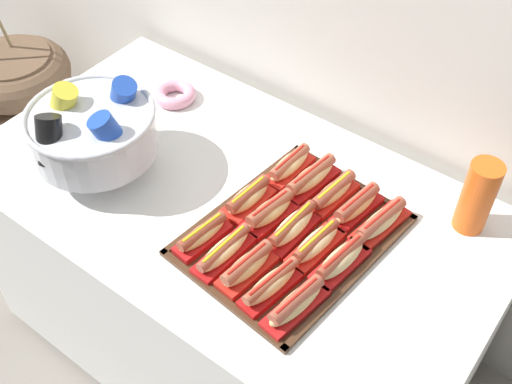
{
  "coord_description": "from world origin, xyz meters",
  "views": [
    {
      "loc": [
        0.75,
        -0.89,
        2.0
      ],
      "look_at": [
        0.08,
        0.01,
        0.82
      ],
      "focal_mm": 44.17,
      "sensor_mm": 36.0,
      "label": 1
    }
  ],
  "objects_px": {
    "hot_dog_12": "(333,193)",
    "donut": "(175,94)",
    "hot_dog_10": "(289,166)",
    "hot_dog_3": "(271,285)",
    "hot_dog_13": "(356,206)",
    "hot_dog_14": "(381,222)",
    "floor_vase": "(31,122)",
    "hot_dog_7": "(292,227)",
    "hot_dog_1": "(224,251)",
    "hot_dog_8": "(316,244)",
    "cup_stack": "(477,197)",
    "hot_dog_9": "(341,260)",
    "hot_dog_4": "(296,304)",
    "hot_dog_5": "(248,198)",
    "hot_dog_11": "(311,178)",
    "punch_bowl": "(92,130)",
    "hot_dog_0": "(202,235)",
    "hot_dog_6": "(270,212)",
    "buffet_table": "(234,276)",
    "hot_dog_2": "(247,267)"
  },
  "relations": [
    {
      "from": "hot_dog_12",
      "to": "donut",
      "type": "bearing_deg",
      "value": 172.95
    },
    {
      "from": "hot_dog_10",
      "to": "hot_dog_3",
      "type": "bearing_deg",
      "value": -61.31
    },
    {
      "from": "hot_dog_13",
      "to": "hot_dog_14",
      "type": "xyz_separation_m",
      "value": [
        0.07,
        -0.01,
        -0.0
      ]
    },
    {
      "from": "donut",
      "to": "hot_dog_10",
      "type": "bearing_deg",
      "value": -7.51
    },
    {
      "from": "floor_vase",
      "to": "hot_dog_7",
      "type": "distance_m",
      "value": 1.53
    },
    {
      "from": "hot_dog_1",
      "to": "donut",
      "type": "xyz_separation_m",
      "value": [
        -0.52,
        0.4,
        -0.01
      ]
    },
    {
      "from": "hot_dog_7",
      "to": "hot_dog_8",
      "type": "relative_size",
      "value": 0.98
    },
    {
      "from": "cup_stack",
      "to": "donut",
      "type": "distance_m",
      "value": 0.95
    },
    {
      "from": "hot_dog_9",
      "to": "donut",
      "type": "distance_m",
      "value": 0.8
    },
    {
      "from": "hot_dog_4",
      "to": "hot_dog_5",
      "type": "bearing_deg",
      "value": 145.59
    },
    {
      "from": "hot_dog_11",
      "to": "hot_dog_8",
      "type": "bearing_deg",
      "value": -53.32
    },
    {
      "from": "hot_dog_5",
      "to": "punch_bowl",
      "type": "bearing_deg",
      "value": -162.94
    },
    {
      "from": "hot_dog_8",
      "to": "hot_dog_10",
      "type": "xyz_separation_m",
      "value": [
        -0.21,
        0.19,
        0.0
      ]
    },
    {
      "from": "hot_dog_13",
      "to": "donut",
      "type": "distance_m",
      "value": 0.71
    },
    {
      "from": "hot_dog_9",
      "to": "hot_dog_14",
      "type": "height_order",
      "value": "hot_dog_9"
    },
    {
      "from": "hot_dog_9",
      "to": "hot_dog_11",
      "type": "xyz_separation_m",
      "value": [
        -0.21,
        0.19,
        0.0
      ]
    },
    {
      "from": "hot_dog_8",
      "to": "hot_dog_12",
      "type": "height_order",
      "value": "hot_dog_8"
    },
    {
      "from": "hot_dog_1",
      "to": "hot_dog_11",
      "type": "height_order",
      "value": "hot_dog_11"
    },
    {
      "from": "hot_dog_0",
      "to": "hot_dog_4",
      "type": "distance_m",
      "value": 0.3
    },
    {
      "from": "hot_dog_7",
      "to": "hot_dog_0",
      "type": "bearing_deg",
      "value": -137.87
    },
    {
      "from": "hot_dog_8",
      "to": "hot_dog_9",
      "type": "bearing_deg",
      "value": -5.6
    },
    {
      "from": "hot_dog_9",
      "to": "cup_stack",
      "type": "distance_m",
      "value": 0.38
    },
    {
      "from": "hot_dog_3",
      "to": "hot_dog_4",
      "type": "xyz_separation_m",
      "value": [
        0.07,
        -0.01,
        0.0
      ]
    },
    {
      "from": "hot_dog_8",
      "to": "donut",
      "type": "distance_m",
      "value": 0.73
    },
    {
      "from": "hot_dog_1",
      "to": "hot_dog_7",
      "type": "bearing_deg",
      "value": 59.96
    },
    {
      "from": "hot_dog_5",
      "to": "hot_dog_14",
      "type": "xyz_separation_m",
      "value": [
        0.31,
        0.13,
        -0.0
      ]
    },
    {
      "from": "hot_dog_6",
      "to": "hot_dog_8",
      "type": "relative_size",
      "value": 0.93
    },
    {
      "from": "hot_dog_1",
      "to": "cup_stack",
      "type": "xyz_separation_m",
      "value": [
        0.43,
        0.46,
        0.07
      ]
    },
    {
      "from": "hot_dog_14",
      "to": "cup_stack",
      "type": "relative_size",
      "value": 0.91
    },
    {
      "from": "donut",
      "to": "hot_dog_1",
      "type": "bearing_deg",
      "value": -37.53
    },
    {
      "from": "hot_dog_3",
      "to": "hot_dog_13",
      "type": "bearing_deg",
      "value": 84.4
    },
    {
      "from": "cup_stack",
      "to": "hot_dog_5",
      "type": "bearing_deg",
      "value": -149.28
    },
    {
      "from": "hot_dog_3",
      "to": "hot_dog_13",
      "type": "relative_size",
      "value": 1.0
    },
    {
      "from": "hot_dog_1",
      "to": "hot_dog_10",
      "type": "distance_m",
      "value": 0.34
    },
    {
      "from": "hot_dog_10",
      "to": "hot_dog_12",
      "type": "bearing_deg",
      "value": -5.6
    },
    {
      "from": "buffet_table",
      "to": "hot_dog_0",
      "type": "distance_m",
      "value": 0.44
    },
    {
      "from": "donut",
      "to": "hot_dog_8",
      "type": "bearing_deg",
      "value": -19.99
    },
    {
      "from": "hot_dog_8",
      "to": "hot_dog_9",
      "type": "distance_m",
      "value": 0.08
    },
    {
      "from": "hot_dog_3",
      "to": "cup_stack",
      "type": "distance_m",
      "value": 0.55
    },
    {
      "from": "hot_dog_14",
      "to": "donut",
      "type": "height_order",
      "value": "hot_dog_14"
    },
    {
      "from": "hot_dog_13",
      "to": "hot_dog_12",
      "type": "bearing_deg",
      "value": 174.4
    },
    {
      "from": "hot_dog_13",
      "to": "hot_dog_14",
      "type": "height_order",
      "value": "hot_dog_13"
    },
    {
      "from": "hot_dog_3",
      "to": "hot_dog_4",
      "type": "height_order",
      "value": "hot_dog_4"
    },
    {
      "from": "hot_dog_9",
      "to": "hot_dog_12",
      "type": "relative_size",
      "value": 1.05
    },
    {
      "from": "buffet_table",
      "to": "hot_dog_2",
      "type": "bearing_deg",
      "value": -43.56
    },
    {
      "from": "hot_dog_7",
      "to": "hot_dog_13",
      "type": "bearing_deg",
      "value": 59.96
    },
    {
      "from": "hot_dog_11",
      "to": "hot_dog_14",
      "type": "distance_m",
      "value": 0.23
    },
    {
      "from": "hot_dog_6",
      "to": "donut",
      "type": "bearing_deg",
      "value": 156.35
    },
    {
      "from": "hot_dog_5",
      "to": "hot_dog_14",
      "type": "distance_m",
      "value": 0.34
    },
    {
      "from": "hot_dog_0",
      "to": "cup_stack",
      "type": "height_order",
      "value": "cup_stack"
    }
  ]
}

